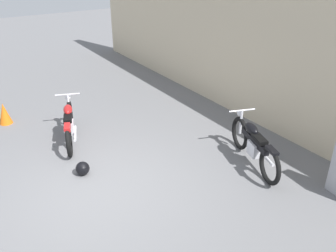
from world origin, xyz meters
TOP-DOWN VIEW (x-y plane):
  - ground_plane at (0.00, 0.00)m, footprint 40.00×40.00m
  - building_wall at (0.00, 4.61)m, footprint 18.00×0.30m
  - helmet at (-0.66, -0.09)m, footprint 0.27×0.27m
  - traffic_cone at (-3.92, -0.91)m, footprint 0.32×0.32m
  - motorcycle_black at (0.86, 3.01)m, footprint 2.01×0.89m
  - motorcycle_red at (-2.13, 0.18)m, footprint 1.95×0.90m

SIDE VIEW (x-z plane):
  - ground_plane at x=0.00m, z-range 0.00..0.00m
  - helmet at x=-0.66m, z-range 0.00..0.27m
  - traffic_cone at x=-3.92m, z-range 0.00..0.55m
  - motorcycle_red at x=-2.13m, z-range -0.02..0.90m
  - motorcycle_black at x=0.86m, z-range -0.02..0.92m
  - building_wall at x=0.00m, z-range 0.00..3.44m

